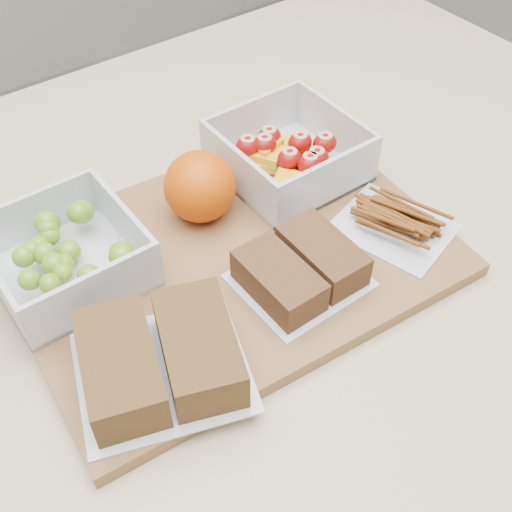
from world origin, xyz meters
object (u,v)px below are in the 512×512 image
(fruit_container, at_px, (288,156))
(sandwich_bag_center, at_px, (301,269))
(sandwich_bag_left, at_px, (160,358))
(orange, at_px, (200,187))
(grape_container, at_px, (67,255))
(cutting_board, at_px, (232,258))
(pretzel_bag, at_px, (395,220))

(fruit_container, xyz_separation_m, sandwich_bag_center, (-0.09, -0.14, -0.01))
(sandwich_bag_left, bearing_deg, orange, 47.47)
(orange, xyz_separation_m, sandwich_bag_left, (-0.14, -0.15, -0.02))
(grape_container, relative_size, sandwich_bag_center, 1.15)
(cutting_board, height_order, sandwich_bag_center, sandwich_bag_center)
(pretzel_bag, bearing_deg, orange, 137.12)
(cutting_board, height_order, sandwich_bag_left, sandwich_bag_left)
(fruit_container, xyz_separation_m, pretzel_bag, (0.03, -0.14, -0.01))
(fruit_container, height_order, sandwich_bag_left, fruit_container)
(grape_container, relative_size, pretzel_bag, 1.00)
(grape_container, height_order, sandwich_bag_center, grape_container)
(sandwich_bag_left, xyz_separation_m, pretzel_bag, (0.29, 0.01, -0.01))
(grape_container, bearing_deg, pretzel_bag, -25.69)
(fruit_container, bearing_deg, grape_container, 178.97)
(cutting_board, bearing_deg, sandwich_bag_left, -143.40)
(sandwich_bag_left, xyz_separation_m, sandwich_bag_center, (0.16, 0.01, -0.00))
(grape_container, distance_m, orange, 0.15)
(sandwich_bag_center, bearing_deg, pretzel_bag, -0.48)
(orange, relative_size, pretzel_bag, 0.56)
(fruit_container, distance_m, sandwich_bag_left, 0.29)
(grape_container, relative_size, fruit_container, 0.95)
(orange, height_order, pretzel_bag, orange)
(grape_container, height_order, pretzel_bag, grape_container)
(fruit_container, bearing_deg, sandwich_bag_left, -149.53)
(orange, bearing_deg, sandwich_bag_center, -80.14)
(fruit_container, relative_size, sandwich_bag_center, 1.21)
(cutting_board, height_order, orange, orange)
(orange, bearing_deg, grape_container, 178.04)
(sandwich_bag_left, bearing_deg, cutting_board, 32.29)
(grape_container, distance_m, sandwich_bag_left, 0.15)
(cutting_board, xyz_separation_m, fruit_container, (0.12, 0.07, 0.03))
(sandwich_bag_left, height_order, pretzel_bag, sandwich_bag_left)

